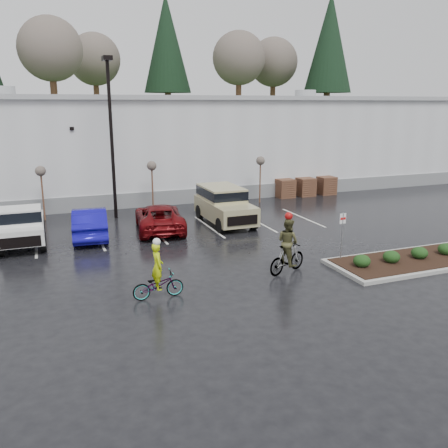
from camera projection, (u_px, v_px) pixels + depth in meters
name	position (u px, v px, depth m)	size (l,w,h in m)	color
ground	(263.00, 275.00, 19.02)	(120.00, 120.00, 0.00)	black
warehouse	(145.00, 142.00, 37.99)	(60.50, 15.50, 7.20)	silver
wooded_ridge	(106.00, 134.00, 58.95)	(80.00, 25.00, 6.00)	#253D19
lamppost	(111.00, 121.00, 27.06)	(0.50, 1.00, 9.22)	black
sapling_west	(41.00, 174.00, 27.30)	(0.60, 0.60, 3.20)	#442B1B
sapling_mid	(152.00, 169.00, 29.57)	(0.60, 0.60, 3.20)	#442B1B
sapling_east	(260.00, 163.00, 32.19)	(0.60, 0.60, 3.20)	#442B1B
pallet_stack_a	(285.00, 188.00, 34.48)	(1.20, 1.20, 1.35)	#442B1B
pallet_stack_b	(305.00, 187.00, 35.07)	(1.20, 1.20, 1.35)	#442B1B
pallet_stack_c	(326.00, 185.00, 35.70)	(1.20, 1.20, 1.35)	#442B1B
curb_island	(419.00, 260.00, 20.54)	(8.00, 3.00, 0.15)	gray
mulch_bed	(419.00, 258.00, 20.52)	(7.60, 2.60, 0.04)	black
shrub_a	(362.00, 261.00, 19.41)	(0.70, 0.70, 0.52)	black
shrub_b	(391.00, 257.00, 19.94)	(0.70, 0.70, 0.52)	black
shrub_c	(419.00, 253.00, 20.46)	(0.70, 0.70, 0.52)	black
shrub_d	(446.00, 249.00, 20.99)	(0.70, 0.70, 0.52)	black
fire_lane_sign	(342.00, 231.00, 20.18)	(0.30, 0.05, 2.20)	gray
pickup_white	(22.00, 224.00, 23.10)	(2.10, 5.20, 1.96)	silver
car_blue	(90.00, 223.00, 24.12)	(1.66, 4.75, 1.56)	#130E9C
car_red	(159.00, 217.00, 25.52)	(2.38, 5.16, 1.43)	#66090C
suv_tan	(225.00, 206.00, 26.93)	(2.20, 5.10, 2.06)	tan
cyclist_hivis	(158.00, 280.00, 16.60)	(1.83, 0.66, 2.20)	#3F3F44
cyclist_olive	(287.00, 251.00, 19.03)	(2.02, 1.22, 2.53)	#3F3F44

